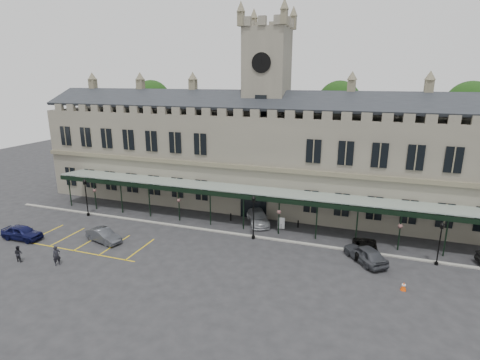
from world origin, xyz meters
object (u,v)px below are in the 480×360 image
(lamp_post_mid, at_px, (254,213))
(person_a, at_px, (57,256))
(lamp_post_left, at_px, (86,194))
(person_b, at_px, (18,254))
(station_building, at_px, (265,157))
(car_right_a, at_px, (365,254))
(car_taxi, at_px, (258,217))
(clock_tower, at_px, (266,105))
(car_left_a, at_px, (22,232))
(car_left_b, at_px, (104,236))
(sign_board, at_px, (281,223))
(traffic_cone, at_px, (404,286))
(car_van, at_px, (366,247))
(lamp_post_right, at_px, (440,240))

(lamp_post_mid, distance_m, person_a, 18.87)
(lamp_post_left, distance_m, person_b, 12.14)
(station_building, height_order, car_right_a, station_building)
(car_taxi, distance_m, car_right_a, 13.36)
(lamp_post_left, relative_size, car_right_a, 1.00)
(lamp_post_left, bearing_deg, person_b, -79.02)
(clock_tower, height_order, car_right_a, clock_tower)
(car_left_a, relative_size, person_a, 2.41)
(lamp_post_left, height_order, car_left_b, lamp_post_left)
(clock_tower, xyz_separation_m, sign_board, (3.95, -7.32, -12.47))
(clock_tower, bearing_deg, lamp_post_mid, -80.62)
(traffic_cone, xyz_separation_m, car_van, (-3.02, 5.75, 0.32))
(lamp_post_right, bearing_deg, sign_board, 166.66)
(lamp_post_left, bearing_deg, lamp_post_right, 0.20)
(traffic_cone, bearing_deg, car_van, 117.70)
(clock_tower, height_order, lamp_post_mid, clock_tower)
(lamp_post_mid, bearing_deg, car_left_b, -158.05)
(station_building, bearing_deg, car_taxi, -81.22)
(traffic_cone, height_order, car_left_b, car_left_b)
(lamp_post_mid, height_order, lamp_post_right, lamp_post_mid)
(station_building, bearing_deg, lamp_post_left, -150.48)
(car_van, height_order, car_right_a, car_right_a)
(traffic_cone, distance_m, car_van, 6.51)
(lamp_post_right, distance_m, car_van, 6.40)
(traffic_cone, height_order, car_left_a, car_left_a)
(clock_tower, bearing_deg, car_right_a, -43.71)
(station_building, distance_m, lamp_post_right, 22.35)
(lamp_post_left, xyz_separation_m, lamp_post_mid, (21.17, 0.13, 0.06))
(lamp_post_left, height_order, lamp_post_mid, lamp_post_mid)
(person_a, relative_size, person_b, 1.18)
(car_left_a, height_order, car_left_b, car_left_a)
(clock_tower, bearing_deg, person_b, -126.84)
(lamp_post_left, relative_size, car_left_b, 1.13)
(clock_tower, bearing_deg, traffic_cone, -45.72)
(car_taxi, bearing_deg, sign_board, -41.00)
(car_van, bearing_deg, car_taxi, -25.07)
(car_left_a, height_order, car_taxi, car_taxi)
(clock_tower, height_order, lamp_post_left, clock_tower)
(car_van, height_order, person_b, person_b)
(station_building, distance_m, car_left_a, 28.81)
(station_building, height_order, car_left_a, station_building)
(lamp_post_left, height_order, person_b, lamp_post_left)
(traffic_cone, height_order, person_b, person_b)
(lamp_post_right, bearing_deg, traffic_cone, -119.51)
(car_van, height_order, person_a, person_a)
(traffic_cone, xyz_separation_m, car_left_a, (-37.02, -2.54, 0.40))
(station_building, relative_size, lamp_post_left, 12.77)
(car_left_a, bearing_deg, car_taxi, -62.24)
(sign_board, distance_m, person_a, 22.71)
(station_building, xyz_separation_m, car_right_a, (13.00, -12.34, -5.67))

